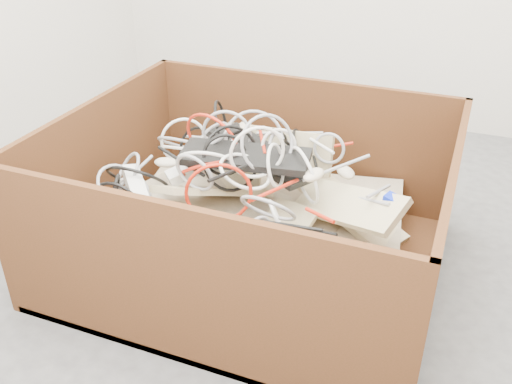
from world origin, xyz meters
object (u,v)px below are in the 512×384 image
at_px(power_strip_right, 138,193).
at_px(vga_plug, 392,198).
at_px(cardboard_box, 249,232).
at_px(power_strip_left, 206,162).

height_order(power_strip_right, vga_plug, power_strip_right).
xyz_separation_m(cardboard_box, power_strip_right, (-0.32, -0.21, 0.21)).
bearing_deg(power_strip_left, vga_plug, -47.35).
relative_size(cardboard_box, power_strip_right, 4.66).
distance_m(cardboard_box, power_strip_left, 0.30).
height_order(cardboard_box, power_strip_left, cardboard_box).
bearing_deg(cardboard_box, vga_plug, 4.62).
bearing_deg(power_strip_left, cardboard_box, -60.26).
bearing_deg(vga_plug, cardboard_box, -154.38).
xyz_separation_m(power_strip_left, vga_plug, (0.68, -0.00, -0.01)).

